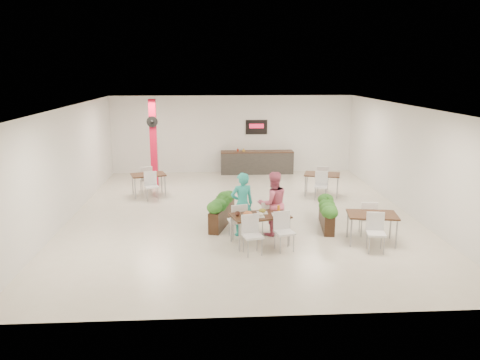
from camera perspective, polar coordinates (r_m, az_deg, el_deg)
The scene contains 12 objects.
ground at distance 14.07m, azimuth 0.19°, elevation -4.17°, with size 12.00×12.00×0.00m, color beige.
room_shell at distance 13.60m, azimuth 0.19°, elevation 3.92°, with size 10.10×12.10×3.22m.
red_column at distance 17.51m, azimuth -10.49°, elevation 4.59°, with size 0.40×0.41×3.20m.
service_counter at distance 19.50m, azimuth 2.07°, elevation 2.24°, with size 3.00×0.64×2.20m.
main_table at distance 11.54m, azimuth 2.42°, elevation -4.81°, with size 1.58×1.87×0.92m.
diner_man at distance 12.08m, azimuth 0.26°, elevation -2.97°, with size 0.61×0.40×1.67m, color #28ADA1.
diner_woman at distance 12.15m, azimuth 4.04°, elevation -2.88°, with size 0.82×0.64×1.69m, color #E46588.
planter_left at distance 12.96m, azimuth -2.22°, elevation -3.42°, with size 0.81×1.76×0.94m.
planter_right at distance 13.01m, azimuth 10.54°, elevation -3.66°, with size 0.57×1.70×0.88m.
side_table_a at distance 16.30m, azimuth -11.10°, elevation 0.28°, with size 1.30×1.67×0.92m.
side_table_b at distance 16.28m, azimuth 9.97°, elevation 0.34°, with size 1.37×1.67×0.92m.
side_table_c at distance 12.06m, azimuth 15.80°, elevation -4.57°, with size 1.31×1.67×0.92m.
Camera 1 is at (-0.85, -13.40, 4.21)m, focal length 35.00 mm.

